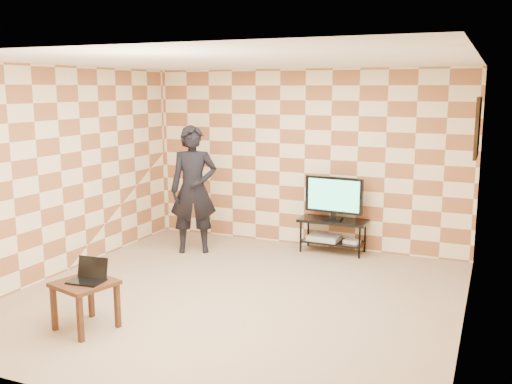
% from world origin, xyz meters
% --- Properties ---
extents(floor, '(5.00, 5.00, 0.00)m').
position_xyz_m(floor, '(0.00, 0.00, 0.00)').
color(floor, tan).
rests_on(floor, ground).
extents(wall_back, '(5.00, 0.02, 2.70)m').
position_xyz_m(wall_back, '(0.00, 2.50, 1.35)').
color(wall_back, '#F9EABD').
rests_on(wall_back, ground).
extents(wall_front, '(5.00, 0.02, 2.70)m').
position_xyz_m(wall_front, '(0.00, -2.50, 1.35)').
color(wall_front, '#F9EABD').
rests_on(wall_front, ground).
extents(wall_left, '(0.02, 5.00, 2.70)m').
position_xyz_m(wall_left, '(-2.50, 0.00, 1.35)').
color(wall_left, '#F9EABD').
rests_on(wall_left, ground).
extents(wall_right, '(0.02, 5.00, 2.70)m').
position_xyz_m(wall_right, '(2.50, 0.00, 1.35)').
color(wall_right, '#F9EABD').
rests_on(wall_right, ground).
extents(ceiling, '(5.00, 5.00, 0.02)m').
position_xyz_m(ceiling, '(0.00, 0.00, 2.70)').
color(ceiling, white).
rests_on(ceiling, wall_back).
extents(wall_art, '(0.04, 0.72, 0.72)m').
position_xyz_m(wall_art, '(2.47, 1.55, 1.95)').
color(wall_art, black).
rests_on(wall_art, wall_right).
extents(tv_stand, '(1.01, 0.45, 0.50)m').
position_xyz_m(tv_stand, '(0.54, 2.26, 0.37)').
color(tv_stand, black).
rests_on(tv_stand, floor).
extents(tv, '(0.88, 0.18, 0.64)m').
position_xyz_m(tv, '(0.54, 2.25, 0.85)').
color(tv, black).
rests_on(tv, tv_stand).
extents(dvd_player, '(0.48, 0.36, 0.08)m').
position_xyz_m(dvd_player, '(0.41, 2.24, 0.21)').
color(dvd_player, '#AEAEB0').
rests_on(dvd_player, tv_stand).
extents(game_console, '(0.25, 0.20, 0.05)m').
position_xyz_m(game_console, '(0.83, 2.24, 0.20)').
color(game_console, silver).
rests_on(game_console, tv_stand).
extents(side_table, '(0.65, 0.65, 0.50)m').
position_xyz_m(side_table, '(-1.02, -1.41, 0.41)').
color(side_table, '#321A0F').
rests_on(side_table, floor).
extents(laptop, '(0.36, 0.29, 0.23)m').
position_xyz_m(laptop, '(-0.99, -1.37, 0.55)').
color(laptop, black).
rests_on(laptop, side_table).
extents(person, '(0.82, 0.72, 1.88)m').
position_xyz_m(person, '(-1.38, 1.48, 0.94)').
color(person, black).
rests_on(person, floor).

